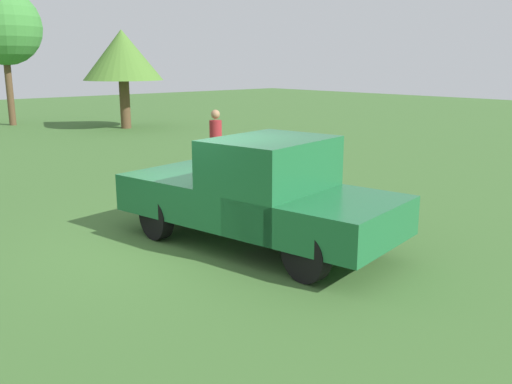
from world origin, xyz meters
TOP-DOWN VIEW (x-y plane):
  - ground_plane at (0.00, 0.00)m, footprint 80.00×80.00m
  - pickup_truck at (0.84, 0.90)m, footprint 5.03×2.73m
  - person_bystander at (-4.02, 3.74)m, footprint 0.32×0.34m
  - tree_back_left at (-15.62, 7.52)m, footprint 3.54×3.54m
  - tree_far_center at (-20.41, 4.07)m, footprint 3.48×3.48m

SIDE VIEW (x-z plane):
  - ground_plane at x=0.00m, z-range 0.00..0.00m
  - pickup_truck at x=0.84m, z-range 0.03..1.84m
  - person_bystander at x=-4.02m, z-range 0.12..1.90m
  - tree_back_left at x=-15.62m, z-range 1.05..5.44m
  - tree_far_center at x=-20.41m, z-range 1.38..7.67m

